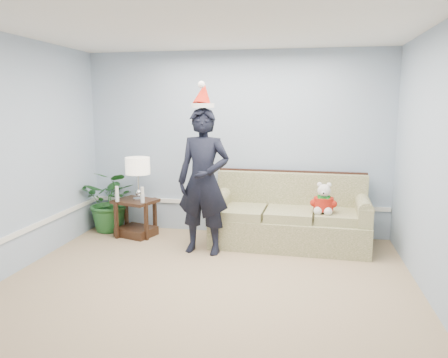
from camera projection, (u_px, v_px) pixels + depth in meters
room_shell at (194, 167)px, 4.03m from camera, size 4.54×5.04×2.74m
wainscot_trim at (128, 222)px, 5.53m from camera, size 4.49×4.99×0.06m
sofa at (289, 220)px, 6.05m from camera, size 2.15×0.99×0.99m
side_table at (136, 222)px, 6.46m from camera, size 0.69×0.63×0.55m
table_lamp at (138, 168)px, 6.29m from camera, size 0.35×0.35×0.63m
candle_pair at (130, 195)px, 6.22m from camera, size 0.44×0.06×0.23m
houseplant at (112, 201)px, 6.67m from camera, size 0.88×0.77×0.95m
man at (204, 181)px, 5.62m from camera, size 0.74×0.53×1.89m
santa_hat at (203, 96)px, 5.45m from camera, size 0.35×0.38×0.34m
teddy_bear at (324, 202)px, 5.69m from camera, size 0.28×0.30×0.41m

